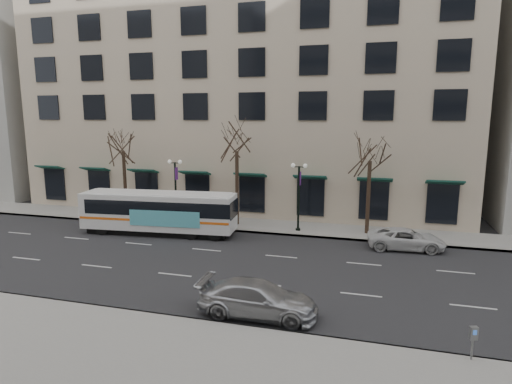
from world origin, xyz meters
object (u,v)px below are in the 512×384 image
(tree_far_right, at_px, (371,148))
(silver_car, at_px, (258,299))
(tree_far_left, at_px, (123,140))
(lamp_post_right, at_px, (299,194))
(lamp_post_left, at_px, (176,188))
(white_pickup, at_px, (406,239))
(tree_far_mid, at_px, (237,139))
(city_bus, at_px, (160,211))
(pay_station, at_px, (473,336))

(tree_far_right, distance_m, silver_car, 16.18)
(tree_far_left, bearing_deg, lamp_post_right, -2.29)
(lamp_post_left, height_order, white_pickup, lamp_post_left)
(tree_far_mid, relative_size, silver_car, 1.62)
(tree_far_left, height_order, lamp_post_left, tree_far_left)
(tree_far_mid, bearing_deg, white_pickup, -12.47)
(city_bus, relative_size, silver_car, 2.21)
(city_bus, bearing_deg, tree_far_right, 8.93)
(city_bus, bearing_deg, tree_far_mid, 32.67)
(lamp_post_right, bearing_deg, city_bus, -162.24)
(tree_far_left, xyz_separation_m, city_bus, (5.20, -3.74, -5.00))
(white_pickup, bearing_deg, lamp_post_right, 69.80)
(tree_far_right, distance_m, lamp_post_left, 15.40)
(tree_far_right, distance_m, city_bus, 15.98)
(tree_far_right, bearing_deg, pay_station, -76.21)
(pay_station, bearing_deg, silver_car, 152.39)
(tree_far_right, relative_size, lamp_post_left, 1.55)
(tree_far_mid, bearing_deg, city_bus, -142.07)
(tree_far_mid, height_order, lamp_post_right, tree_far_mid)
(lamp_post_left, bearing_deg, tree_far_mid, 6.85)
(city_bus, relative_size, white_pickup, 2.37)
(lamp_post_right, height_order, pay_station, lamp_post_right)
(pay_station, bearing_deg, tree_far_mid, 114.01)
(city_bus, distance_m, white_pickup, 17.42)
(tree_far_left, height_order, white_pickup, tree_far_left)
(tree_far_right, bearing_deg, tree_far_left, 180.00)
(silver_car, relative_size, pay_station, 4.25)
(tree_far_right, height_order, lamp_post_right, tree_far_right)
(tree_far_left, xyz_separation_m, lamp_post_left, (5.01, -0.60, -3.75))
(lamp_post_left, height_order, city_bus, lamp_post_left)
(city_bus, distance_m, pay_station, 22.47)
(tree_far_right, distance_m, lamp_post_right, 6.11)
(tree_far_left, bearing_deg, pay_station, -33.91)
(tree_far_right, xyz_separation_m, lamp_post_left, (-14.99, -0.60, -3.48))
(tree_far_right, distance_m, pay_station, 17.43)
(tree_far_left, distance_m, lamp_post_left, 6.29)
(lamp_post_right, height_order, white_pickup, lamp_post_right)
(lamp_post_right, relative_size, city_bus, 0.45)
(tree_far_left, bearing_deg, tree_far_right, 0.00)
(white_pickup, bearing_deg, lamp_post_left, 78.82)
(city_bus, xyz_separation_m, pay_station, (18.75, -12.36, -0.65))
(tree_far_right, relative_size, city_bus, 0.69)
(tree_far_left, height_order, lamp_post_right, tree_far_left)
(tree_far_mid, distance_m, lamp_post_right, 6.41)
(lamp_post_left, distance_m, white_pickup, 17.83)
(lamp_post_left, relative_size, white_pickup, 1.06)
(silver_car, height_order, pay_station, silver_car)
(tree_far_right, xyz_separation_m, lamp_post_right, (-4.99, -0.60, -3.48))
(city_bus, height_order, white_pickup, city_bus)
(lamp_post_left, bearing_deg, silver_car, -52.50)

